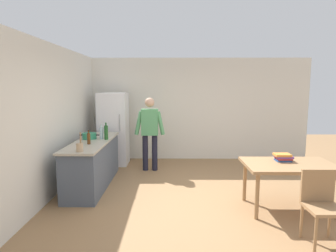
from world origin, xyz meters
The scene contains 14 objects.
ground_plane centered at (0.00, 0.00, 0.00)m, with size 14.00×14.00×0.00m, color #936D47.
wall_back centered at (0.00, 3.00, 1.35)m, with size 6.40×0.12×2.70m, color silver.
wall_left centered at (-2.60, 0.20, 1.35)m, with size 0.12×5.60×2.70m, color silver.
kitchen_counter centered at (-2.00, 0.80, 0.45)m, with size 0.64×2.20×0.90m.
refrigerator centered at (-1.90, 2.40, 0.90)m, with size 0.70×0.67×1.80m.
person centered at (-0.95, 1.85, 0.98)m, with size 0.70×0.22×1.70m.
dining_table centered at (1.40, -0.30, 0.67)m, with size 1.40×0.90×0.75m.
chair centered at (1.40, -1.27, 0.53)m, with size 0.42×0.42×0.91m.
cooking_pot centered at (-2.11, 1.00, 0.96)m, with size 0.40×0.28×0.12m.
utensil_jar centered at (-1.94, -0.15, 0.98)m, with size 0.11×0.11×0.32m.
bottle_beer_brown centered at (-1.97, 0.47, 1.01)m, with size 0.06×0.06×0.26m.
bottle_wine_green centered at (-1.75, 0.93, 1.05)m, with size 0.08×0.08×0.34m.
bottle_water_clear centered at (-1.85, 0.96, 1.03)m, with size 0.07×0.07×0.30m.
book_stack centered at (1.35, -0.15, 0.81)m, with size 0.28×0.20×0.12m.
Camera 1 is at (-0.47, -4.66, 1.94)m, focal length 30.48 mm.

